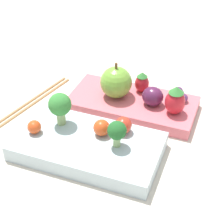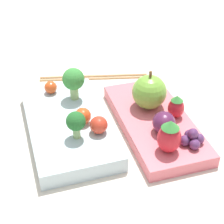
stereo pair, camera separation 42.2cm
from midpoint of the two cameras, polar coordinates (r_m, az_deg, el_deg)
The scene contains 14 objects.
ground_plane at distance 0.58m, azimuth 19.81°, elevation -8.33°, with size 4.00×4.00×0.00m, color beige.
bento_box_savoury at distance 0.55m, azimuth 13.31°, elevation -8.65°, with size 0.24×0.15×0.03m.
bento_box_fruit at distance 0.60m, azimuth 25.93°, elevation -7.30°, with size 0.23×0.13×0.02m.
broccoli_floret_0 at distance 0.49m, azimuth 16.85°, elevation -8.61°, with size 0.03×0.03×0.04m.
broccoli_floret_1 at distance 0.56m, azimuth 13.40°, elevation -0.79°, with size 0.04×0.04×0.06m.
cherry_tomato_0 at distance 0.53m, azimuth 16.41°, elevation -7.12°, with size 0.03×0.03×0.03m.
cherry_tomato_1 at distance 0.52m, azimuth 19.66°, elevation -8.67°, with size 0.03×0.03×0.03m.
cherry_tomato_2 at distance 0.58m, azimuth 8.74°, elevation -1.73°, with size 0.02×0.02×0.02m.
apple at distance 0.60m, azimuth 25.10°, elevation -2.62°, with size 0.06×0.06×0.07m.
strawberry_0 at distance 0.60m, azimuth 29.31°, elevation -4.89°, with size 0.03×0.03×0.04m.
strawberry_1 at distance 0.54m, azimuth 30.93°, elevation -10.02°, with size 0.03×0.03×0.05m.
plum at distance 0.57m, azimuth 28.71°, elevation -7.65°, with size 0.04×0.03×0.03m.
grape_cluster at distance 0.57m, azimuth 33.03°, elevation -9.80°, with size 0.04×0.04×0.03m.
chopsticks_pair at distance 0.69m, azimuth 13.22°, elevation 0.83°, with size 0.04×0.21×0.01m.
Camera 2 is at (-0.47, 0.09, 0.38)m, focal length 60.00 mm.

